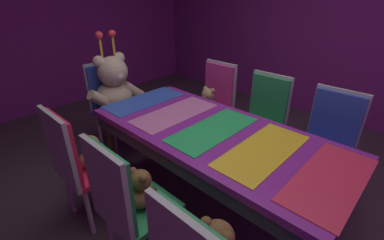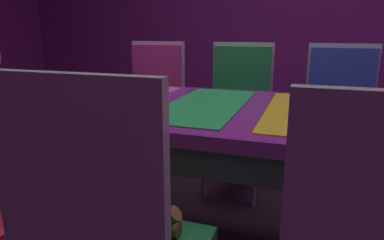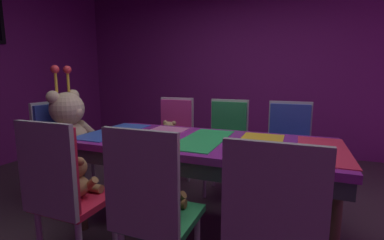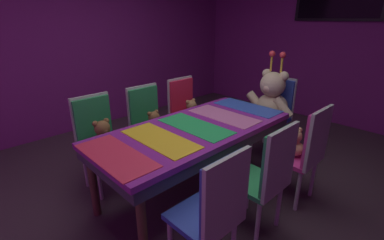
% 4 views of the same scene
% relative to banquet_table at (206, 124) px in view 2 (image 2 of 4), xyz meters
% --- Properties ---
extents(banquet_table, '(0.90, 2.02, 0.75)m').
position_rel_banquet_table_xyz_m(banquet_table, '(0.00, 0.00, 0.00)').
color(banquet_table, purple).
rests_on(banquet_table, ground_plane).
extents(chair_left_1, '(0.42, 0.41, 0.98)m').
position_rel_banquet_table_xyz_m(chair_left_1, '(-0.82, 0.01, -0.06)').
color(chair_left_1, '#268C4C').
rests_on(chair_left_1, ground_plane).
extents(teddy_left_1, '(0.22, 0.28, 0.27)m').
position_rel_banquet_table_xyz_m(teddy_left_1, '(-0.68, 0.01, -0.08)').
color(teddy_left_1, brown).
rests_on(teddy_left_1, chair_left_1).
extents(chair_right_0, '(0.42, 0.41, 0.98)m').
position_rel_banquet_table_xyz_m(chair_right_0, '(0.81, -0.61, -0.06)').
color(chair_right_0, '#2D47B2').
rests_on(chair_right_0, ground_plane).
extents(chair_right_1, '(0.42, 0.41, 0.98)m').
position_rel_banquet_table_xyz_m(chair_right_1, '(0.82, 0.01, -0.06)').
color(chair_right_1, '#268C4C').
rests_on(chair_right_1, ground_plane).
extents(chair_right_2, '(0.42, 0.41, 0.98)m').
position_rel_banquet_table_xyz_m(chair_right_2, '(0.84, 0.65, -0.06)').
color(chair_right_2, '#CC338C').
rests_on(chair_right_2, ground_plane).
extents(teddy_right_2, '(0.23, 0.30, 0.28)m').
position_rel_banquet_table_xyz_m(teddy_right_2, '(0.69, 0.65, -0.07)').
color(teddy_right_2, tan).
rests_on(teddy_right_2, chair_right_2).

